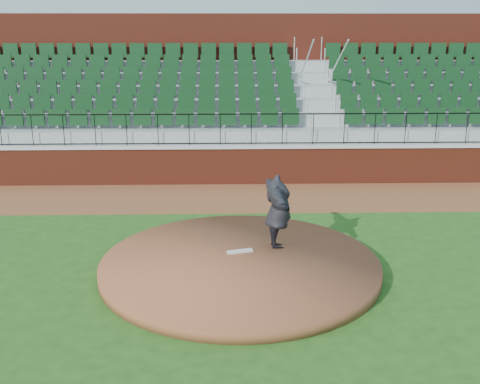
% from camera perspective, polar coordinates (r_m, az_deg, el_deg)
% --- Properties ---
extents(ground, '(90.00, 90.00, 0.00)m').
position_cam_1_polar(ground, '(12.27, 0.17, -7.82)').
color(ground, '#224E16').
rests_on(ground, ground).
extents(warning_track, '(34.00, 3.20, 0.01)m').
position_cam_1_polar(warning_track, '(17.33, -0.32, -0.49)').
color(warning_track, brown).
rests_on(warning_track, ground).
extents(field_wall, '(34.00, 0.35, 1.20)m').
position_cam_1_polar(field_wall, '(18.72, -0.42, 2.66)').
color(field_wall, maroon).
rests_on(field_wall, ground).
extents(wall_cap, '(34.00, 0.45, 0.10)m').
position_cam_1_polar(wall_cap, '(18.58, -0.42, 4.61)').
color(wall_cap, '#B7B7B7').
rests_on(wall_cap, field_wall).
extents(wall_railing, '(34.00, 0.05, 1.00)m').
position_cam_1_polar(wall_railing, '(18.47, -0.42, 6.28)').
color(wall_railing, black).
rests_on(wall_railing, wall_cap).
extents(seating_stands, '(34.00, 5.10, 4.60)m').
position_cam_1_polar(seating_stands, '(21.09, -0.56, 8.91)').
color(seating_stands, gray).
rests_on(seating_stands, ground).
extents(concourse_wall, '(34.00, 0.50, 5.50)m').
position_cam_1_polar(concourse_wall, '(23.83, -0.67, 10.84)').
color(concourse_wall, maroon).
rests_on(concourse_wall, ground).
extents(pitchers_mound, '(5.90, 5.90, 0.25)m').
position_cam_1_polar(pitchers_mound, '(12.18, -0.01, -7.36)').
color(pitchers_mound, brown).
rests_on(pitchers_mound, ground).
extents(pitching_rubber, '(0.58, 0.29, 0.04)m').
position_cam_1_polar(pitching_rubber, '(12.52, 0.00, -5.96)').
color(pitching_rubber, silver).
rests_on(pitching_rubber, pitchers_mound).
extents(pitcher, '(0.71, 2.10, 1.68)m').
position_cam_1_polar(pitcher, '(12.56, 3.84, -1.94)').
color(pitcher, black).
rests_on(pitcher, pitchers_mound).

